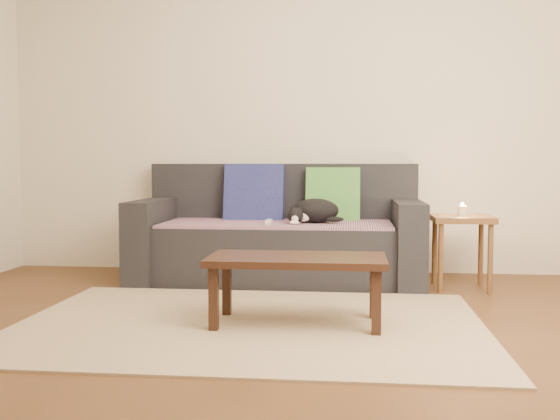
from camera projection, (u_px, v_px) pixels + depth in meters
The scene contains 13 objects.
ground at pixel (245, 332), 3.37m from camera, with size 4.50×4.50×0.00m, color brown.
back_wall at pixel (285, 110), 5.27m from camera, with size 4.50×0.04×2.60m, color beige.
sofa at pixel (279, 238), 4.91m from camera, with size 2.10×0.94×0.87m.
throw_blanket at pixel (277, 224), 4.81m from camera, with size 1.66×0.74×0.02m, color #3D294D.
cushion_navy at pixel (254, 195), 5.08m from camera, with size 0.46×0.11×0.46m, color #14124D.
cushion_green at pixel (333, 195), 5.01m from camera, with size 0.41×0.10×0.41m, color #0E5948.
cat at pixel (314, 211), 4.76m from camera, with size 0.41×0.33×0.18m.
wii_remote_a at pixel (269, 222), 4.68m from camera, with size 0.15×0.04×0.03m, color white.
wii_remote_b at pixel (299, 221), 4.73m from camera, with size 0.15×0.04×0.03m, color white.
side_table at pixel (462, 229), 4.54m from camera, with size 0.41×0.41×0.51m.
candle at pixel (462, 210), 4.53m from camera, with size 0.06×0.06×0.09m.
rug at pixel (250, 324), 3.52m from camera, with size 2.50×1.80×0.01m, color tan.
coffee_table at pixel (297, 265), 3.48m from camera, with size 0.94×0.47×0.38m.
Camera 1 is at (0.54, -3.28, 0.87)m, focal length 42.00 mm.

